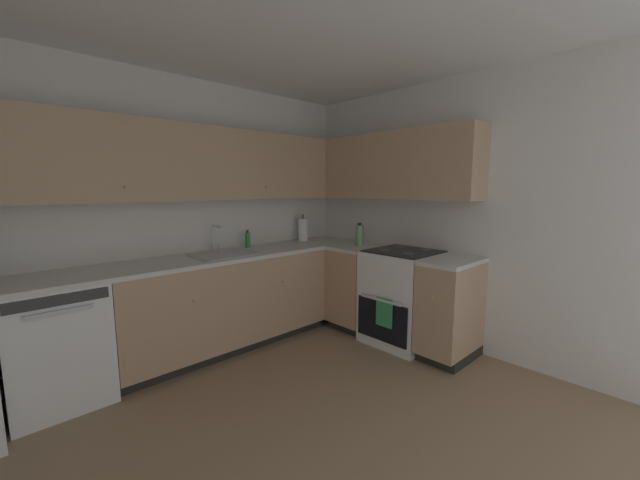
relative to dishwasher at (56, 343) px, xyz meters
The scene contains 16 objects.
ground_plane 1.72m from the dishwasher, 59.25° to the right, with size 4.09×3.47×0.02m, color #937556.
wall_back 1.22m from the dishwasher, 20.90° to the left, with size 4.19×0.05×2.47m, color silver.
wall_right 3.35m from the dishwasher, 26.12° to the right, with size 0.05×3.57×2.47m, color silver.
dishwasher is the anchor object (origin of this frame).
lower_cabinets_back 1.30m from the dishwasher, ahead, with size 1.99×0.62×0.85m.
countertop_back 1.37m from the dishwasher, ahead, with size 3.20×0.60×0.04m, color beige.
lower_cabinets_right 2.78m from the dishwasher, 20.84° to the right, with size 0.62×1.44×0.85m.
countertop_right 2.81m from the dishwasher, 20.86° to the right, with size 0.60×1.44×0.03m.
oven_range 2.82m from the dishwasher, 22.04° to the right, with size 0.68×0.62×1.04m.
upper_cabinets_back 1.72m from the dishwasher, ahead, with size 2.88×0.34×0.64m.
upper_cabinets_right 3.10m from the dishwasher, 14.25° to the right, with size 0.32×1.99×0.64m.
sink 1.37m from the dishwasher, ahead, with size 0.57×0.40×0.10m.
faucet 1.46m from the dishwasher, ahead, with size 0.07×0.16×0.26m.
soap_bottle 1.77m from the dishwasher, ahead, with size 0.05×0.05×0.18m.
paper_towel_roll 2.48m from the dishwasher, ahead, with size 0.11×0.11×0.31m.
oil_bottle 2.71m from the dishwasher, 11.30° to the right, with size 0.08×0.08×0.24m.
Camera 1 is at (-1.19, -1.58, 1.50)m, focal length 20.69 mm.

